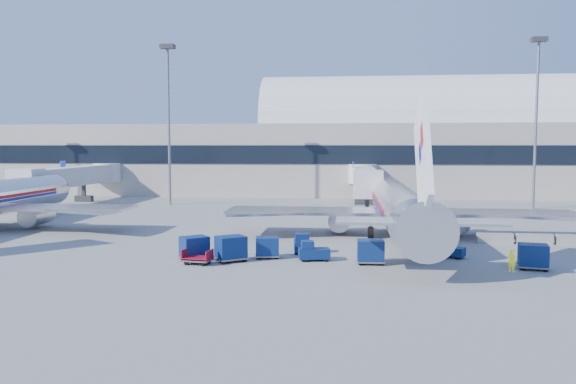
# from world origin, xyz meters

# --- Properties ---
(ground) EXTENTS (260.00, 260.00, 0.00)m
(ground) POSITION_xyz_m (0.00, 0.00, 0.00)
(ground) COLOR gray
(ground) RESTS_ON ground
(terminal) EXTENTS (170.00, 28.15, 21.00)m
(terminal) POSITION_xyz_m (-13.60, 55.96, 7.52)
(terminal) COLOR #B2AA9E
(terminal) RESTS_ON ground
(airliner_main) EXTENTS (32.00, 37.26, 12.07)m
(airliner_main) POSITION_xyz_m (10.00, 4.51, 2.93)
(airliner_main) COLOR silver
(airliner_main) RESTS_ON ground
(jetbridge_near) EXTENTS (4.40, 27.50, 6.25)m
(jetbridge_near) POSITION_xyz_m (7.60, 30.81, 3.93)
(jetbridge_near) COLOR silver
(jetbridge_near) RESTS_ON ground
(jetbridge_mid) EXTENTS (4.40, 27.50, 6.25)m
(jetbridge_mid) POSITION_xyz_m (-34.40, 30.81, 3.93)
(jetbridge_mid) COLOR silver
(jetbridge_mid) RESTS_ON ground
(mast_west) EXTENTS (2.00, 1.20, 22.60)m
(mast_west) POSITION_xyz_m (-20.00, 30.00, 14.79)
(mast_west) COLOR slate
(mast_west) RESTS_ON ground
(mast_east) EXTENTS (2.00, 1.20, 22.60)m
(mast_east) POSITION_xyz_m (30.00, 30.00, 14.79)
(mast_east) COLOR slate
(mast_east) RESTS_ON ground
(barrier_near) EXTENTS (3.00, 0.55, 0.90)m
(barrier_near) POSITION_xyz_m (18.00, 2.00, 0.45)
(barrier_near) COLOR #9E9E96
(barrier_near) RESTS_ON ground
(barrier_mid) EXTENTS (3.00, 0.55, 0.90)m
(barrier_mid) POSITION_xyz_m (21.30, 2.00, 0.45)
(barrier_mid) COLOR #9E9E96
(barrier_mid) RESTS_ON ground
(barrier_far) EXTENTS (3.00, 0.55, 0.90)m
(barrier_far) POSITION_xyz_m (24.60, 2.00, 0.45)
(barrier_far) COLOR #9E9E96
(barrier_far) RESTS_ON ground
(tug_lead) EXTENTS (2.44, 1.52, 1.48)m
(tug_lead) POSITION_xyz_m (2.75, -6.89, 0.68)
(tug_lead) COLOR #0B2053
(tug_lead) RESTS_ON ground
(tug_right) EXTENTS (2.26, 1.90, 1.32)m
(tug_right) POSITION_xyz_m (13.02, -4.56, 0.60)
(tug_right) COLOR #0B2053
(tug_right) RESTS_ON ground
(tug_left) EXTENTS (1.52, 2.60, 1.61)m
(tug_left) POSITION_xyz_m (1.69, -3.90, 0.74)
(tug_left) COLOR #0B2053
(tug_left) RESTS_ON ground
(cart_train_a) EXTENTS (1.98, 1.61, 1.59)m
(cart_train_a) POSITION_xyz_m (-0.71, -6.34, 0.85)
(cart_train_a) COLOR #0B2053
(cart_train_a) RESTS_ON ground
(cart_train_b) EXTENTS (2.66, 2.54, 1.87)m
(cart_train_b) POSITION_xyz_m (-3.20, -7.80, 1.00)
(cart_train_b) COLOR #0B2053
(cart_train_b) RESTS_ON ground
(cart_train_c) EXTENTS (2.50, 2.43, 1.75)m
(cart_train_c) POSITION_xyz_m (-6.00, -7.59, 0.94)
(cart_train_c) COLOR #0B2053
(cart_train_c) RESTS_ON ground
(cart_solo_near) EXTENTS (2.02, 1.58, 1.73)m
(cart_solo_near) POSITION_xyz_m (6.95, -7.64, 0.93)
(cart_solo_near) COLOR #0B2053
(cart_solo_near) RESTS_ON ground
(cart_solo_far) EXTENTS (2.22, 1.85, 1.74)m
(cart_solo_far) POSITION_xyz_m (17.95, -8.24, 0.93)
(cart_solo_far) COLOR #0B2053
(cart_solo_far) RESTS_ON ground
(cart_open_red) EXTENTS (2.16, 1.68, 0.53)m
(cart_open_red) POSITION_xyz_m (-5.35, -9.03, 0.38)
(cart_open_red) COLOR slate
(cart_open_red) RESTS_ON ground
(ramp_worker) EXTENTS (0.66, 0.67, 1.55)m
(ramp_worker) POSITION_xyz_m (16.28, -9.19, 0.78)
(ramp_worker) COLOR #DBF519
(ramp_worker) RESTS_ON ground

